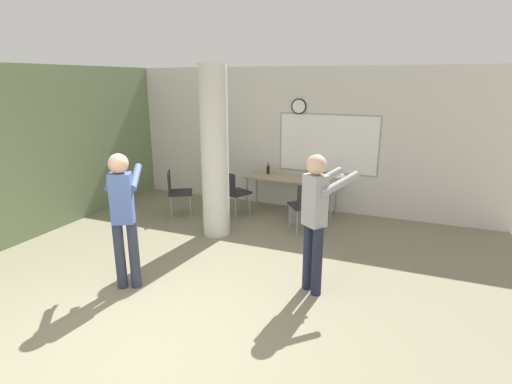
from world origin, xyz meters
The scene contains 12 objects.
ground_plane centered at (0.00, 0.00, 0.00)m, with size 24.00×24.00×0.00m, color gray.
wall_left_accent centered at (-3.50, 2.50, 1.40)m, with size 0.12×7.00×2.80m.
wall_back centered at (0.02, 5.06, 1.40)m, with size 8.00×0.15×2.80m.
support_pillar centered at (-0.71, 3.04, 1.40)m, with size 0.45×0.45×2.80m.
folding_table centered at (0.13, 4.59, 0.67)m, with size 1.80×0.61×0.72m.
bottle_on_table centered at (-0.40, 4.69, 0.81)m, with size 0.06×0.06×0.22m.
waste_bin centered at (0.36, 4.10, 0.16)m, with size 0.24×0.24×0.31m.
chair_table_right centered at (0.66, 3.71, 0.51)m, with size 0.62×0.62×0.87m.
chair_table_left centered at (-0.84, 4.00, 0.51)m, with size 0.58×0.58×0.87m.
chair_near_pillar centered at (-1.87, 3.62, 0.51)m, with size 0.60×0.60×0.87m.
person_playing_side centered at (1.31, 1.79, 1.02)m, with size 0.63×0.70×1.74m.
person_playing_front centered at (-0.90, 1.01, 1.02)m, with size 0.59×0.70×1.73m.
Camera 1 is at (2.36, -2.64, 2.57)m, focal length 28.00 mm.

